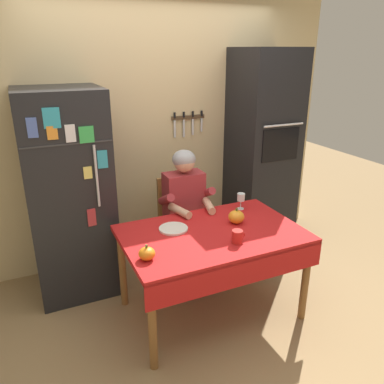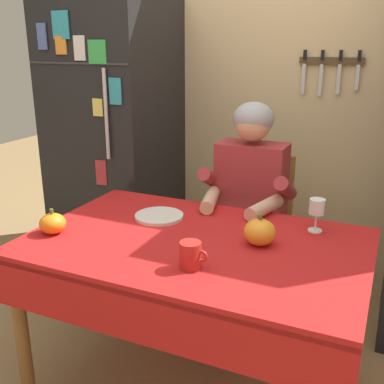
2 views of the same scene
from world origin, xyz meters
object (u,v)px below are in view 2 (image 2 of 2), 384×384
object	(u,v)px
coffee_mug	(191,255)
wine_glass	(317,208)
refrigerator	(116,144)
pumpkin_large	(53,223)
dining_table	(194,260)
seated_person	(247,200)
serving_tray	(159,216)
pumpkin_medium	(260,232)
chair_behind_person	(255,228)

from	to	relation	value
coffee_mug	wine_glass	size ratio (longest dim) A/B	0.73
refrigerator	pumpkin_large	size ratio (longest dim) A/B	15.79
dining_table	pumpkin_large	distance (m)	0.63
dining_table	seated_person	distance (m)	0.61
seated_person	serving_tray	xyz separation A→B (m)	(-0.30, -0.42, 0.01)
seated_person	pumpkin_medium	xyz separation A→B (m)	(0.22, -0.51, 0.06)
refrigerator	serving_tray	distance (m)	0.99
wine_glass	pumpkin_large	size ratio (longest dim) A/B	1.30
refrigerator	seated_person	world-z (taller)	refrigerator
seated_person	pumpkin_large	size ratio (longest dim) A/B	10.92
refrigerator	dining_table	bearing A→B (deg)	-42.91
chair_behind_person	pumpkin_large	xyz separation A→B (m)	(-0.63, -0.96, 0.27)
coffee_mug	wine_glass	distance (m)	0.65
refrigerator	wine_glass	world-z (taller)	refrigerator
dining_table	chair_behind_person	distance (m)	0.81
wine_glass	pumpkin_large	world-z (taller)	wine_glass
seated_person	pumpkin_large	xyz separation A→B (m)	(-0.63, -0.77, 0.05)
dining_table	pumpkin_large	world-z (taller)	pumpkin_large
seated_person	coffee_mug	bearing A→B (deg)	-86.74
refrigerator	pumpkin_large	distance (m)	1.11
refrigerator	pumpkin_medium	world-z (taller)	refrigerator
dining_table	chair_behind_person	size ratio (longest dim) A/B	1.51
pumpkin_large	pumpkin_medium	xyz separation A→B (m)	(0.85, 0.25, 0.01)
refrigerator	pumpkin_medium	size ratio (longest dim) A/B	13.77
refrigerator	pumpkin_medium	xyz separation A→B (m)	(1.20, -0.79, -0.11)
dining_table	wine_glass	xyz separation A→B (m)	(0.44, 0.32, 0.19)
seated_person	pumpkin_large	bearing A→B (deg)	-129.42
refrigerator	pumpkin_large	world-z (taller)	refrigerator
refrigerator	wine_glass	xyz separation A→B (m)	(1.39, -0.56, -0.05)
pumpkin_large	serving_tray	bearing A→B (deg)	46.52
pumpkin_large	pumpkin_medium	size ratio (longest dim) A/B	0.87
refrigerator	seated_person	size ratio (longest dim) A/B	1.45
seated_person	pumpkin_large	distance (m)	0.99
wine_glass	pumpkin_large	distance (m)	1.14
refrigerator	seated_person	bearing A→B (deg)	-15.79
wine_glass	pumpkin_medium	xyz separation A→B (m)	(-0.18, -0.24, -0.05)
pumpkin_large	pumpkin_medium	distance (m)	0.88
wine_glass	chair_behind_person	bearing A→B (deg)	130.59
coffee_mug	serving_tray	bearing A→B (deg)	130.78
dining_table	wine_glass	distance (m)	0.58
wine_glass	serving_tray	distance (m)	0.72
pumpkin_large	pumpkin_medium	bearing A→B (deg)	16.61
dining_table	pumpkin_medium	distance (m)	0.30
wine_glass	serving_tray	size ratio (longest dim) A/B	0.65
refrigerator	wine_glass	distance (m)	1.50
dining_table	chair_behind_person	xyz separation A→B (m)	(0.04, 0.79, -0.14)
refrigerator	chair_behind_person	xyz separation A→B (m)	(0.99, -0.09, -0.39)
wine_glass	coffee_mug	bearing A→B (deg)	-123.35
seated_person	serving_tray	size ratio (longest dim) A/B	5.43
chair_behind_person	seated_person	size ratio (longest dim) A/B	0.75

